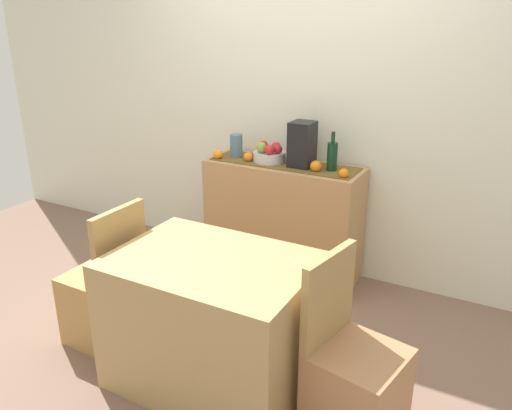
% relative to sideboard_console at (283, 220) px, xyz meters
% --- Properties ---
extents(ground_plane, '(6.40, 6.40, 0.02)m').
position_rel_sideboard_console_xyz_m(ground_plane, '(0.04, -0.92, -0.45)').
color(ground_plane, '#7F6151').
rests_on(ground_plane, ground).
extents(room_wall_rear, '(6.40, 0.06, 2.70)m').
position_rel_sideboard_console_xyz_m(room_wall_rear, '(0.04, 0.26, 0.91)').
color(room_wall_rear, silver).
rests_on(room_wall_rear, ground).
extents(sideboard_console, '(1.17, 0.42, 0.88)m').
position_rel_sideboard_console_xyz_m(sideboard_console, '(0.00, 0.00, 0.00)').
color(sideboard_console, tan).
rests_on(sideboard_console, ground).
extents(table_runner, '(1.10, 0.32, 0.01)m').
position_rel_sideboard_console_xyz_m(table_runner, '(0.00, 0.00, 0.45)').
color(table_runner, brown).
rests_on(table_runner, sideboard_console).
extents(fruit_bowl, '(0.24, 0.24, 0.07)m').
position_rel_sideboard_console_xyz_m(fruit_bowl, '(-0.12, 0.00, 0.48)').
color(fruit_bowl, silver).
rests_on(fruit_bowl, table_runner).
extents(apple_rear, '(0.07, 0.07, 0.07)m').
position_rel_sideboard_console_xyz_m(apple_rear, '(-0.04, -0.02, 0.55)').
color(apple_rear, red).
rests_on(apple_rear, fruit_bowl).
extents(apple_upper, '(0.07, 0.07, 0.07)m').
position_rel_sideboard_console_xyz_m(apple_upper, '(-0.18, 0.01, 0.56)').
color(apple_upper, '#A82830').
rests_on(apple_upper, fruit_bowl).
extents(apple_left, '(0.08, 0.08, 0.08)m').
position_rel_sideboard_console_xyz_m(apple_left, '(-0.16, -0.06, 0.56)').
color(apple_left, olive).
rests_on(apple_left, fruit_bowl).
extents(apple_center, '(0.07, 0.07, 0.07)m').
position_rel_sideboard_console_xyz_m(apple_center, '(-0.08, 0.03, 0.56)').
color(apple_center, '#A62C2F').
rests_on(apple_center, fruit_bowl).
extents(apple_right, '(0.07, 0.07, 0.07)m').
position_rel_sideboard_console_xyz_m(apple_right, '(-0.08, -0.07, 0.56)').
color(apple_right, red).
rests_on(apple_right, fruit_bowl).
extents(wine_bottle, '(0.07, 0.07, 0.28)m').
position_rel_sideboard_console_xyz_m(wine_bottle, '(0.37, -0.00, 0.55)').
color(wine_bottle, '#10311E').
rests_on(wine_bottle, sideboard_console).
extents(coffee_maker, '(0.16, 0.18, 0.33)m').
position_rel_sideboard_console_xyz_m(coffee_maker, '(0.14, 0.00, 0.61)').
color(coffee_maker, black).
rests_on(coffee_maker, sideboard_console).
extents(ceramic_vase, '(0.10, 0.10, 0.18)m').
position_rel_sideboard_console_xyz_m(ceramic_vase, '(-0.40, 0.00, 0.53)').
color(ceramic_vase, slate).
rests_on(ceramic_vase, sideboard_console).
extents(orange_loose_end, '(0.07, 0.07, 0.07)m').
position_rel_sideboard_console_xyz_m(orange_loose_end, '(-0.26, -0.06, 0.48)').
color(orange_loose_end, orange).
rests_on(orange_loose_end, sideboard_console).
extents(orange_loose_mid, '(0.06, 0.06, 0.06)m').
position_rel_sideboard_console_xyz_m(orange_loose_mid, '(0.50, -0.11, 0.47)').
color(orange_loose_mid, orange).
rests_on(orange_loose_mid, sideboard_console).
extents(orange_loose_near_bowl, '(0.08, 0.08, 0.08)m').
position_rel_sideboard_console_xyz_m(orange_loose_near_bowl, '(0.28, -0.07, 0.48)').
color(orange_loose_near_bowl, orange).
rests_on(orange_loose_near_bowl, sideboard_console).
extents(orange_loose_far, '(0.08, 0.08, 0.08)m').
position_rel_sideboard_console_xyz_m(orange_loose_far, '(-0.50, -0.11, 0.48)').
color(orange_loose_far, orange).
rests_on(orange_loose_far, sideboard_console).
extents(dining_table, '(1.04, 0.74, 0.74)m').
position_rel_sideboard_console_xyz_m(dining_table, '(0.22, -1.31, -0.07)').
color(dining_table, tan).
rests_on(dining_table, ground).
extents(chair_near_window, '(0.41, 0.41, 0.90)m').
position_rel_sideboard_console_xyz_m(chair_near_window, '(-0.57, -1.31, -0.18)').
color(chair_near_window, '#B1854A').
rests_on(chair_near_window, ground).
extents(chair_by_corner, '(0.47, 0.47, 0.90)m').
position_rel_sideboard_console_xyz_m(chair_by_corner, '(1.00, -1.30, -0.18)').
color(chair_by_corner, '#AF7A51').
rests_on(chair_by_corner, ground).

